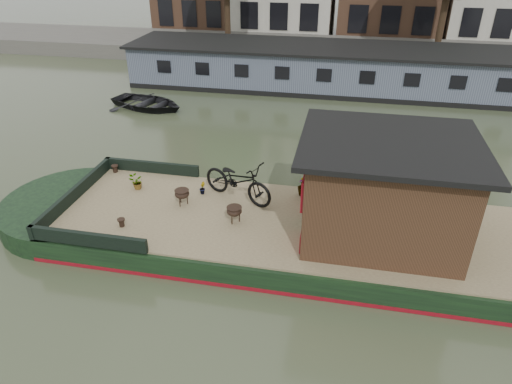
% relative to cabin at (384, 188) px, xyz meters
% --- Properties ---
extents(ground, '(120.00, 120.00, 0.00)m').
position_rel_cabin_xyz_m(ground, '(-2.19, 0.00, -1.88)').
color(ground, '#2B3421').
rests_on(ground, ground).
extents(houseboat_hull, '(14.01, 4.02, 0.60)m').
position_rel_cabin_xyz_m(houseboat_hull, '(-3.52, 0.00, -1.60)').
color(houseboat_hull, black).
rests_on(houseboat_hull, ground).
extents(houseboat_deck, '(11.80, 3.80, 0.05)m').
position_rel_cabin_xyz_m(houseboat_deck, '(-2.19, 0.00, -1.25)').
color(houseboat_deck, '#8E8158').
rests_on(houseboat_deck, houseboat_hull).
extents(bow_bulwark, '(3.00, 4.00, 0.35)m').
position_rel_cabin_xyz_m(bow_bulwark, '(-7.25, 0.00, -1.05)').
color(bow_bulwark, black).
rests_on(bow_bulwark, houseboat_deck).
extents(cabin, '(4.00, 3.50, 2.42)m').
position_rel_cabin_xyz_m(cabin, '(0.00, 0.00, 0.00)').
color(cabin, black).
rests_on(cabin, houseboat_deck).
extents(bicycle, '(2.30, 1.56, 1.14)m').
position_rel_cabin_xyz_m(bicycle, '(-3.72, 0.89, -0.66)').
color(bicycle, black).
rests_on(bicycle, houseboat_deck).
extents(potted_plant_b, '(0.20, 0.22, 0.35)m').
position_rel_cabin_xyz_m(potted_plant_b, '(-4.77, 0.97, -1.05)').
color(potted_plant_b, brown).
rests_on(potted_plant_b, houseboat_deck).
extents(potted_plant_c, '(0.51, 0.49, 0.43)m').
position_rel_cabin_xyz_m(potted_plant_c, '(-6.68, 0.84, -1.01)').
color(potted_plant_c, '#97592B').
rests_on(potted_plant_c, houseboat_deck).
extents(potted_plant_d, '(0.40, 0.40, 0.59)m').
position_rel_cabin_xyz_m(potted_plant_d, '(-1.99, 1.44, -0.93)').
color(potted_plant_d, brown).
rests_on(potted_plant_d, houseboat_deck).
extents(brazier_front, '(0.45, 0.45, 0.44)m').
position_rel_cabin_xyz_m(brazier_front, '(-3.54, -0.26, -1.01)').
color(brazier_front, black).
rests_on(brazier_front, houseboat_deck).
extents(brazier_rear, '(0.46, 0.46, 0.44)m').
position_rel_cabin_xyz_m(brazier_rear, '(-5.12, 0.30, -1.01)').
color(brazier_rear, black).
rests_on(brazier_rear, houseboat_deck).
extents(bollard_port, '(0.20, 0.20, 0.23)m').
position_rel_cabin_xyz_m(bollard_port, '(-7.79, 1.70, -1.11)').
color(bollard_port, black).
rests_on(bollard_port, houseboat_deck).
extents(bollard_stbd, '(0.19, 0.19, 0.22)m').
position_rel_cabin_xyz_m(bollard_stbd, '(-6.25, -1.02, -1.12)').
color(bollard_stbd, black).
rests_on(bollard_stbd, houseboat_deck).
extents(dinghy, '(4.16, 3.45, 0.74)m').
position_rel_cabin_xyz_m(dinghy, '(-10.00, 9.20, -1.51)').
color(dinghy, black).
rests_on(dinghy, ground).
extents(far_houseboat, '(20.40, 4.40, 2.11)m').
position_rel_cabin_xyz_m(far_houseboat, '(-2.19, 14.00, -0.91)').
color(far_houseboat, slate).
rests_on(far_houseboat, ground).
extents(quay, '(60.00, 6.00, 0.90)m').
position_rel_cabin_xyz_m(quay, '(-2.19, 20.50, -1.43)').
color(quay, '#47443F').
rests_on(quay, ground).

